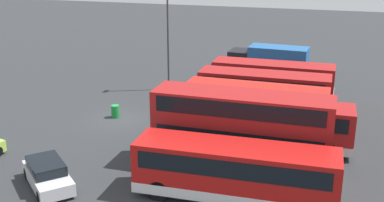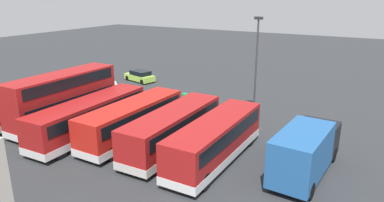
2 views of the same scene
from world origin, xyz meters
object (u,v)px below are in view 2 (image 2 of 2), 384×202
Objects in this scene: bus_single_deck_third at (133,120)px; waste_bin_yellow at (185,98)px; bus_double_decker_fifth at (64,98)px; bus_single_deck_sixth at (33,102)px; lamp_post_tall at (256,62)px; car_hatchback_silver at (140,76)px; box_truck_blue at (306,150)px; bus_single_deck_fourth at (90,116)px; car_small_green at (99,86)px; bus_single_deck_second at (173,128)px; bus_single_deck_near_end at (216,139)px.

bus_single_deck_third is 10.51m from waste_bin_yellow.
bus_double_decker_fifth reaches higher than bus_single_deck_sixth.
bus_double_decker_fifth is 16.91m from lamp_post_tall.
car_hatchback_silver is 19.49m from lamp_post_tall.
box_truck_blue reaches higher than waste_bin_yellow.
bus_single_deck_fourth reaches higher than waste_bin_yellow.
bus_single_deck_sixth is 10.86× the size of waste_bin_yellow.
bus_single_deck_sixth is at bearing -1.91° from bus_single_deck_fourth.
car_small_green is at bearing -80.83° from bus_single_deck_sixth.
bus_single_deck_fourth is (7.17, 1.12, 0.00)m from bus_single_deck_second.
bus_double_decker_fifth is (3.72, -0.71, 0.82)m from bus_single_deck_fourth.
bus_double_decker_fifth is 20.18m from box_truck_blue.
lamp_post_tall is 9.63× the size of waste_bin_yellow.
bus_single_deck_second is 10.77× the size of waste_bin_yellow.
bus_single_deck_third is at bearing -175.43° from bus_single_deck_sixth.
bus_single_deck_near_end is 3.54m from bus_single_deck_second.
bus_single_deck_third is (3.74, 0.01, -0.00)m from bus_single_deck_second.
box_truck_blue is (-20.12, -1.32, -0.74)m from bus_double_decker_fifth.
bus_single_deck_third is 1.00× the size of bus_double_decker_fifth.
bus_single_deck_second is at bearing -171.12° from bus_single_deck_fourth.
bus_double_decker_fifth is 2.35× the size of car_small_green.
car_small_green is at bearing -25.06° from bus_single_deck_near_end.
bus_single_deck_fourth is 11.81× the size of waste_bin_yellow.
bus_double_decker_fifth is 1.11× the size of lamp_post_tall.
bus_single_deck_second is 7.26m from bus_single_deck_fourth.
box_truck_blue reaches higher than bus_single_deck_third.
bus_double_decker_fifth is 0.99× the size of bus_single_deck_sixth.
lamp_post_tall reaches higher than bus_single_deck_near_end.
car_hatchback_silver is at bearing -53.62° from bus_single_deck_third.
lamp_post_tall reaches higher than bus_single_deck_second.
bus_single_deck_third is at bearing -1.44° from bus_single_deck_near_end.
bus_single_deck_second and bus_single_deck_sixth have the same top height.
car_hatchback_silver is at bearing -75.35° from bus_double_decker_fifth.
bus_single_deck_sixth is 2.27× the size of car_hatchback_silver.
bus_single_deck_fourth is 13.56m from car_small_green.
bus_single_deck_near_end is at bearing -179.13° from bus_double_decker_fifth.
bus_single_deck_fourth is 1.09× the size of bus_single_deck_sixth.
box_truck_blue is (-5.69, -1.10, 0.09)m from bus_single_deck_near_end.
bus_single_deck_sixth is 10.05m from car_small_green.
box_truck_blue is 0.84× the size of lamp_post_tall.
car_hatchback_silver is (7.82, -16.39, -0.92)m from bus_single_deck_fourth.
box_truck_blue is 8.05× the size of waste_bin_yellow.
bus_single_deck_second and bus_single_deck_fourth have the same top height.
bus_single_deck_fourth is 2.46× the size of car_hatchback_silver.
waste_bin_yellow is at bearing -50.22° from bus_single_deck_near_end.
bus_single_deck_fourth is (10.71, 0.93, 0.00)m from bus_single_deck_near_end.
car_small_green is 11.00m from waste_bin_yellow.
bus_single_deck_sixth is at bearing 29.50° from lamp_post_tall.
bus_single_deck_fourth is 11.67m from waste_bin_yellow.
bus_single_deck_third is 0.99× the size of bus_single_deck_sixth.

